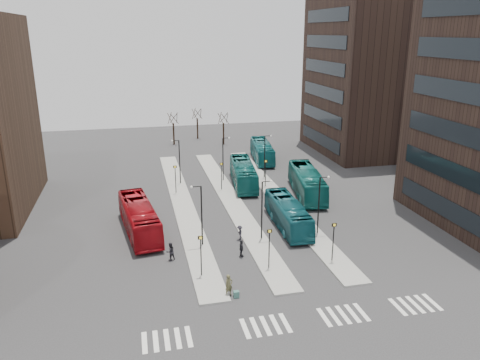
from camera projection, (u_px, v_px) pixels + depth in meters
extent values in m
plane|color=#29292C|center=(298.00, 360.00, 29.89)|extent=(160.00, 160.00, 0.00)
cube|color=gray|center=(183.00, 204.00, 56.85)|extent=(2.50, 45.00, 0.15)
cube|color=gray|center=(231.00, 200.00, 58.15)|extent=(2.50, 45.00, 0.15)
cube|color=gray|center=(277.00, 196.00, 59.44)|extent=(2.50, 45.00, 0.15)
cube|color=navy|center=(236.00, 294.00, 36.87)|extent=(0.44, 0.35, 0.54)
imported|color=maroon|center=(139.00, 218.00, 48.43)|extent=(4.34, 12.10, 3.30)
imported|color=#115059|center=(288.00, 214.00, 49.90)|extent=(2.91, 10.81, 2.99)
imported|color=#125A58|center=(243.00, 174.00, 63.56)|extent=(4.13, 11.85, 3.23)
imported|color=#125E5A|center=(307.00, 182.00, 59.62)|extent=(4.88, 12.56, 3.41)
imported|color=#15676C|center=(262.00, 151.00, 75.79)|extent=(4.08, 11.43, 3.11)
imported|color=brown|center=(229.00, 285.00, 36.97)|extent=(0.77, 0.63, 1.81)
imported|color=black|center=(170.00, 251.00, 42.76)|extent=(1.02, 0.92, 1.70)
imported|color=black|center=(241.00, 249.00, 43.40)|extent=(0.44, 0.98, 1.64)
imported|color=black|center=(240.00, 233.00, 46.99)|extent=(0.61, 1.00, 1.51)
cube|color=silver|center=(145.00, 343.00, 31.55)|extent=(0.35, 2.40, 0.01)
cube|color=silver|center=(156.00, 341.00, 31.71)|extent=(0.35, 2.40, 0.01)
cube|color=silver|center=(167.00, 339.00, 31.88)|extent=(0.35, 2.40, 0.01)
cube|color=silver|center=(178.00, 338.00, 32.04)|extent=(0.35, 2.40, 0.01)
cube|color=silver|center=(189.00, 336.00, 32.20)|extent=(0.35, 2.40, 0.01)
cube|color=silver|center=(245.00, 328.00, 33.06)|extent=(0.35, 2.40, 0.01)
cube|color=silver|center=(255.00, 327.00, 33.22)|extent=(0.35, 2.40, 0.01)
cube|color=silver|center=(265.00, 326.00, 33.38)|extent=(0.35, 2.40, 0.01)
cube|color=silver|center=(276.00, 324.00, 33.55)|extent=(0.35, 2.40, 0.01)
cube|color=silver|center=(285.00, 323.00, 33.71)|extent=(0.35, 2.40, 0.01)
cube|color=silver|center=(324.00, 317.00, 34.36)|extent=(0.35, 2.40, 0.01)
cube|color=silver|center=(334.00, 316.00, 34.52)|extent=(0.35, 2.40, 0.01)
cube|color=silver|center=(343.00, 315.00, 34.68)|extent=(0.35, 2.40, 0.01)
cube|color=silver|center=(352.00, 313.00, 34.84)|extent=(0.35, 2.40, 0.01)
cube|color=silver|center=(362.00, 312.00, 35.00)|extent=(0.35, 2.40, 0.01)
cube|color=silver|center=(398.00, 307.00, 35.65)|extent=(0.35, 2.40, 0.01)
cube|color=silver|center=(407.00, 306.00, 35.81)|extent=(0.35, 2.40, 0.01)
cube|color=silver|center=(415.00, 304.00, 35.97)|extent=(0.35, 2.40, 0.01)
cube|color=silver|center=(424.00, 303.00, 36.13)|extent=(0.35, 2.40, 0.01)
cube|color=silver|center=(433.00, 302.00, 36.30)|extent=(0.35, 2.40, 0.01)
cube|color=black|center=(446.00, 208.00, 48.71)|extent=(0.12, 16.00, 2.00)
cube|color=black|center=(451.00, 171.00, 47.50)|extent=(0.12, 16.00, 2.00)
cube|color=black|center=(456.00, 133.00, 46.29)|extent=(0.12, 16.00, 2.00)
cube|color=black|center=(462.00, 92.00, 45.08)|extent=(0.12, 16.00, 2.00)
cube|color=black|center=(468.00, 49.00, 43.86)|extent=(0.12, 16.00, 2.00)
cube|color=black|center=(475.00, 3.00, 42.65)|extent=(0.12, 16.00, 2.00)
cube|color=black|center=(380.00, 63.00, 78.65)|extent=(20.00, 20.00, 30.00)
cube|color=black|center=(320.00, 139.00, 80.27)|extent=(0.12, 16.00, 2.00)
cube|color=black|center=(321.00, 115.00, 79.06)|extent=(0.12, 16.00, 2.00)
cube|color=black|center=(322.00, 92.00, 77.85)|extent=(0.12, 16.00, 2.00)
cube|color=black|center=(324.00, 67.00, 76.64)|extent=(0.12, 16.00, 2.00)
cube|color=black|center=(325.00, 42.00, 75.42)|extent=(0.12, 16.00, 2.00)
cube|color=black|center=(327.00, 15.00, 74.21)|extent=(0.12, 16.00, 2.00)
cylinder|color=black|center=(201.00, 257.00, 39.50)|extent=(0.10, 0.10, 3.50)
cube|color=black|center=(201.00, 238.00, 38.97)|extent=(0.45, 0.10, 0.30)
cube|color=yellow|center=(201.00, 238.00, 38.92)|extent=(0.20, 0.02, 0.20)
cylinder|color=black|center=(176.00, 180.00, 59.93)|extent=(0.10, 0.10, 3.50)
cube|color=black|center=(175.00, 167.00, 59.39)|extent=(0.45, 0.10, 0.30)
cube|color=yellow|center=(175.00, 167.00, 59.34)|extent=(0.20, 0.02, 0.20)
cylinder|color=black|center=(269.00, 249.00, 40.80)|extent=(0.10, 0.10, 3.50)
cube|color=black|center=(270.00, 231.00, 40.27)|extent=(0.45, 0.10, 0.30)
cube|color=yellow|center=(270.00, 231.00, 40.21)|extent=(0.20, 0.02, 0.20)
cylinder|color=black|center=(221.00, 177.00, 61.22)|extent=(0.10, 0.10, 3.50)
cube|color=black|center=(221.00, 164.00, 60.69)|extent=(0.45, 0.10, 0.30)
cube|color=yellow|center=(221.00, 164.00, 60.63)|extent=(0.20, 0.02, 0.20)
cylinder|color=black|center=(333.00, 243.00, 42.09)|extent=(0.10, 0.10, 3.50)
cube|color=black|center=(334.00, 225.00, 41.56)|extent=(0.45, 0.10, 0.30)
cube|color=yellow|center=(334.00, 225.00, 41.50)|extent=(0.20, 0.02, 0.20)
cylinder|color=black|center=(265.00, 174.00, 62.51)|extent=(0.10, 0.10, 3.50)
cube|color=black|center=(266.00, 161.00, 61.98)|extent=(0.45, 0.10, 0.30)
cube|color=yellow|center=(266.00, 161.00, 61.93)|extent=(0.20, 0.02, 0.20)
cylinder|color=black|center=(202.00, 216.00, 44.91)|extent=(0.14, 0.14, 6.00)
cylinder|color=black|center=(196.00, 187.00, 43.90)|extent=(0.90, 0.08, 0.08)
sphere|color=silver|center=(191.00, 187.00, 43.81)|extent=(0.24, 0.24, 0.24)
cylinder|color=black|center=(180.00, 162.00, 63.48)|extent=(0.14, 0.14, 6.00)
cylinder|color=black|center=(175.00, 141.00, 62.47)|extent=(0.90, 0.08, 0.08)
sphere|color=silver|center=(172.00, 141.00, 62.37)|extent=(0.24, 0.24, 0.24)
cylinder|color=black|center=(262.00, 211.00, 46.20)|extent=(0.14, 0.14, 6.00)
cylinder|color=black|center=(267.00, 182.00, 45.39)|extent=(0.90, 0.08, 0.08)
sphere|color=silver|center=(271.00, 181.00, 45.49)|extent=(0.24, 0.24, 0.24)
cylinder|color=black|center=(223.00, 159.00, 64.77)|extent=(0.14, 0.14, 6.00)
cylinder|color=black|center=(226.00, 138.00, 63.96)|extent=(0.90, 0.08, 0.08)
sphere|color=silver|center=(229.00, 138.00, 64.05)|extent=(0.24, 0.24, 0.24)
cylinder|color=black|center=(319.00, 206.00, 47.50)|extent=(0.14, 0.14, 6.00)
cylinder|color=black|center=(324.00, 177.00, 46.68)|extent=(0.90, 0.08, 0.08)
sphere|color=silver|center=(329.00, 177.00, 46.78)|extent=(0.24, 0.24, 0.24)
cylinder|color=black|center=(265.00, 157.00, 66.06)|extent=(0.14, 0.14, 6.00)
cylinder|color=black|center=(268.00, 136.00, 65.25)|extent=(0.90, 0.08, 0.08)
sphere|color=silver|center=(271.00, 136.00, 65.35)|extent=(0.24, 0.24, 0.24)
cylinder|color=black|center=(174.00, 134.00, 86.40)|extent=(0.30, 0.30, 4.00)
cylinder|color=black|center=(177.00, 118.00, 85.68)|extent=(0.10, 1.56, 1.95)
cylinder|color=black|center=(174.00, 118.00, 86.19)|extent=(1.48, 0.59, 1.97)
cylinder|color=black|center=(170.00, 118.00, 85.79)|extent=(0.90, 1.31, 1.99)
cylinder|color=black|center=(170.00, 119.00, 85.02)|extent=(0.89, 1.31, 1.99)
cylinder|color=black|center=(175.00, 119.00, 84.95)|extent=(1.48, 0.58, 1.97)
cylinder|color=black|center=(197.00, 128.00, 91.19)|extent=(0.30, 0.30, 4.00)
cylinder|color=black|center=(201.00, 114.00, 90.47)|extent=(0.10, 1.56, 1.95)
cylinder|color=black|center=(198.00, 113.00, 90.98)|extent=(1.48, 0.59, 1.97)
cylinder|color=black|center=(194.00, 113.00, 90.58)|extent=(0.90, 1.31, 1.99)
cylinder|color=black|center=(194.00, 114.00, 89.81)|extent=(0.89, 1.31, 1.99)
cylinder|color=black|center=(199.00, 114.00, 89.74)|extent=(1.48, 0.58, 1.97)
cylinder|color=black|center=(224.00, 134.00, 86.49)|extent=(0.30, 0.30, 4.00)
cylinder|color=black|center=(227.00, 118.00, 85.76)|extent=(0.10, 1.56, 1.95)
cylinder|color=black|center=(224.00, 118.00, 86.27)|extent=(1.48, 0.59, 1.97)
cylinder|color=black|center=(220.00, 118.00, 85.87)|extent=(0.90, 1.31, 1.99)
cylinder|color=black|center=(221.00, 119.00, 85.11)|extent=(0.89, 1.31, 1.99)
cylinder|color=black|center=(225.00, 119.00, 85.04)|extent=(1.48, 0.58, 1.97)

